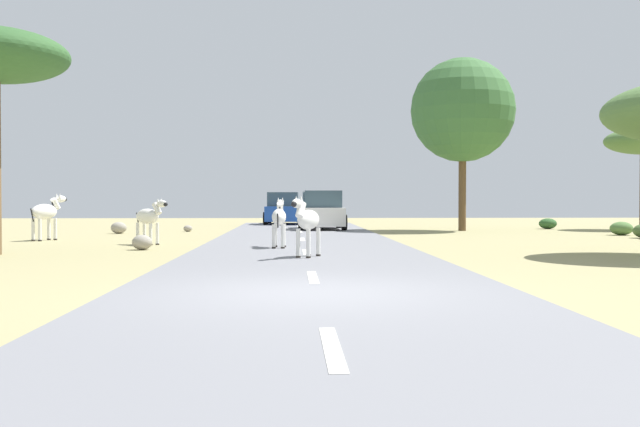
{
  "coord_description": "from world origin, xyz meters",
  "views": [
    {
      "loc": [
        -0.32,
        -10.54,
        1.38
      ],
      "look_at": [
        0.61,
        13.48,
        0.93
      ],
      "focal_mm": 41.1,
      "sensor_mm": 36.0,
      "label": 1
    }
  ],
  "objects_px": {
    "car_1": "(322,212)",
    "tree_1": "(463,110)",
    "rock_0": "(188,228)",
    "zebra_0": "(307,221)",
    "bush_3": "(621,228)",
    "zebra_1": "(149,217)",
    "bush_1": "(548,224)",
    "car_0": "(284,210)",
    "zebra_3": "(279,218)",
    "rock_1": "(142,242)",
    "rock_2": "(119,228)",
    "zebra_2": "(46,212)"
  },
  "relations": [
    {
      "from": "car_0",
      "to": "car_1",
      "type": "distance_m",
      "value": 7.22
    },
    {
      "from": "zebra_2",
      "to": "zebra_3",
      "type": "xyz_separation_m",
      "value": [
        7.98,
        -4.75,
        -0.07
      ]
    },
    {
      "from": "zebra_1",
      "to": "bush_1",
      "type": "xyz_separation_m",
      "value": [
        16.53,
        11.63,
        -0.6
      ]
    },
    {
      "from": "tree_1",
      "to": "rock_2",
      "type": "bearing_deg",
      "value": -171.41
    },
    {
      "from": "car_0",
      "to": "bush_1",
      "type": "height_order",
      "value": "car_0"
    },
    {
      "from": "tree_1",
      "to": "car_0",
      "type": "bearing_deg",
      "value": 135.64
    },
    {
      "from": "bush_3",
      "to": "zebra_0",
      "type": "bearing_deg",
      "value": -138.45
    },
    {
      "from": "zebra_2",
      "to": "tree_1",
      "type": "xyz_separation_m",
      "value": [
        15.94,
        7.18,
        4.41
      ]
    },
    {
      "from": "zebra_0",
      "to": "car_1",
      "type": "xyz_separation_m",
      "value": [
        1.01,
        16.27,
        -0.05
      ]
    },
    {
      "from": "car_1",
      "to": "rock_1",
      "type": "distance_m",
      "value": 14.02
    },
    {
      "from": "zebra_1",
      "to": "car_0",
      "type": "height_order",
      "value": "car_0"
    },
    {
      "from": "zebra_2",
      "to": "rock_2",
      "type": "distance_m",
      "value": 5.17
    },
    {
      "from": "rock_2",
      "to": "bush_3",
      "type": "bearing_deg",
      "value": -6.02
    },
    {
      "from": "bush_1",
      "to": "rock_0",
      "type": "relative_size",
      "value": 2.23
    },
    {
      "from": "zebra_0",
      "to": "zebra_1",
      "type": "xyz_separation_m",
      "value": [
        -4.73,
        5.67,
        -0.04
      ]
    },
    {
      "from": "zebra_1",
      "to": "bush_1",
      "type": "distance_m",
      "value": 20.22
    },
    {
      "from": "tree_1",
      "to": "car_1",
      "type": "bearing_deg",
      "value": 172.07
    },
    {
      "from": "zebra_0",
      "to": "car_1",
      "type": "distance_m",
      "value": 16.3
    },
    {
      "from": "tree_1",
      "to": "rock_1",
      "type": "xyz_separation_m",
      "value": [
        -11.73,
        -12.02,
        -5.16
      ]
    },
    {
      "from": "bush_1",
      "to": "rock_0",
      "type": "xyz_separation_m",
      "value": [
        -16.65,
        -2.37,
        -0.11
      ]
    },
    {
      "from": "zebra_3",
      "to": "bush_1",
      "type": "xyz_separation_m",
      "value": [
        12.5,
        13.84,
        -0.63
      ]
    },
    {
      "from": "zebra_1",
      "to": "rock_0",
      "type": "distance_m",
      "value": 9.29
    },
    {
      "from": "bush_1",
      "to": "rock_0",
      "type": "bearing_deg",
      "value": -171.89
    },
    {
      "from": "car_0",
      "to": "bush_3",
      "type": "xyz_separation_m",
      "value": [
        13.29,
        -12.18,
        -0.58
      ]
    },
    {
      "from": "rock_0",
      "to": "zebra_0",
      "type": "bearing_deg",
      "value": -71.99
    },
    {
      "from": "zebra_0",
      "to": "zebra_2",
      "type": "distance_m",
      "value": 11.96
    },
    {
      "from": "bush_1",
      "to": "rock_1",
      "type": "bearing_deg",
      "value": -139.47
    },
    {
      "from": "tree_1",
      "to": "bush_1",
      "type": "relative_size",
      "value": 9.16
    },
    {
      "from": "car_1",
      "to": "tree_1",
      "type": "relative_size",
      "value": 0.57
    },
    {
      "from": "zebra_1",
      "to": "zebra_2",
      "type": "height_order",
      "value": "zebra_2"
    },
    {
      "from": "rock_0",
      "to": "rock_1",
      "type": "height_order",
      "value": "rock_1"
    },
    {
      "from": "zebra_3",
      "to": "bush_3",
      "type": "relative_size",
      "value": 1.69
    },
    {
      "from": "zebra_2",
      "to": "bush_1",
      "type": "distance_m",
      "value": 22.42
    },
    {
      "from": "car_1",
      "to": "tree_1",
      "type": "bearing_deg",
      "value": -9.61
    },
    {
      "from": "zebra_2",
      "to": "car_1",
      "type": "relative_size",
      "value": 0.37
    },
    {
      "from": "zebra_3",
      "to": "rock_1",
      "type": "height_order",
      "value": "zebra_3"
    },
    {
      "from": "car_0",
      "to": "bush_1",
      "type": "bearing_deg",
      "value": -22.73
    },
    {
      "from": "zebra_1",
      "to": "rock_0",
      "type": "height_order",
      "value": "zebra_1"
    },
    {
      "from": "zebra_1",
      "to": "car_1",
      "type": "height_order",
      "value": "car_1"
    },
    {
      "from": "bush_1",
      "to": "car_1",
      "type": "bearing_deg",
      "value": -174.53
    },
    {
      "from": "zebra_0",
      "to": "rock_2",
      "type": "height_order",
      "value": "zebra_0"
    },
    {
      "from": "car_0",
      "to": "tree_1",
      "type": "relative_size",
      "value": 0.57
    },
    {
      "from": "zebra_3",
      "to": "rock_0",
      "type": "height_order",
      "value": "zebra_3"
    },
    {
      "from": "zebra_0",
      "to": "car_1",
      "type": "height_order",
      "value": "car_1"
    },
    {
      "from": "zebra_3",
      "to": "bush_3",
      "type": "xyz_separation_m",
      "value": [
        13.21,
        7.62,
        -0.62
      ]
    },
    {
      "from": "rock_1",
      "to": "zebra_0",
      "type": "bearing_deg",
      "value": -37.01
    },
    {
      "from": "bush_1",
      "to": "bush_3",
      "type": "bearing_deg",
      "value": -83.56
    },
    {
      "from": "car_1",
      "to": "rock_1",
      "type": "bearing_deg",
      "value": -114.74
    },
    {
      "from": "zebra_3",
      "to": "car_1",
      "type": "relative_size",
      "value": 0.34
    },
    {
      "from": "zebra_1",
      "to": "zebra_3",
      "type": "xyz_separation_m",
      "value": [
        4.02,
        -2.2,
        0.03
      ]
    }
  ]
}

